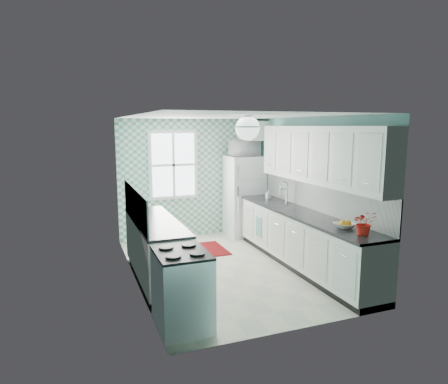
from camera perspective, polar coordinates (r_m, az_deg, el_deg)
name	(u,v)px	position (r m, az deg, el deg)	size (l,w,h in m)	color
floor	(227,268)	(6.81, 0.36, -10.87)	(3.00, 4.40, 0.02)	beige
ceiling	(227,116)	(6.39, 0.39, 10.85)	(3.00, 4.40, 0.02)	white
wall_back	(189,178)	(8.55, -5.01, 1.99)	(3.00, 0.02, 2.50)	#64A7A1
wall_front	(299,226)	(4.54, 10.60, -4.79)	(3.00, 0.02, 2.50)	#64A7A1
wall_left	(132,201)	(6.10, -12.95, -1.21)	(0.02, 4.40, 2.50)	#64A7A1
wall_right	(307,189)	(7.16, 11.71, 0.38)	(0.02, 4.40, 2.50)	#64A7A1
accent_wall	(189,178)	(8.53, -4.97, 1.97)	(3.00, 0.01, 2.50)	#60A88E
window	(173,165)	(8.38, -7.25, 3.86)	(1.04, 0.05, 1.44)	white
backsplash_right	(318,196)	(6.83, 13.34, -0.58)	(0.02, 3.60, 0.51)	white
backsplash_left	(135,205)	(6.04, -12.63, -1.84)	(0.02, 2.15, 0.51)	white
upper_cabinets_right	(319,155)	(6.49, 13.44, 5.18)	(0.33, 3.20, 0.90)	silver
upper_cabinet_fridge	(252,131)	(8.58, 4.08, 8.72)	(0.40, 0.74, 0.40)	silver
ceiling_light	(247,128)	(5.65, 3.38, 9.12)	(0.34, 0.34, 0.35)	silver
base_cabinets_right	(302,241)	(6.84, 11.09, -6.90)	(0.60, 3.60, 0.90)	white
countertop_right	(302,214)	(6.72, 11.11, -3.06)	(0.63, 3.60, 0.04)	black
base_cabinets_left	(156,251)	(6.27, -9.75, -8.36)	(0.60, 2.15, 0.90)	white
countertop_left	(156,221)	(6.15, -9.74, -4.17)	(0.63, 2.15, 0.04)	black
fridge	(244,196)	(8.61, 2.88, -0.55)	(0.75, 0.74, 1.72)	white
stove	(182,288)	(4.83, -6.01, -13.48)	(0.60, 0.75, 0.90)	silver
sink	(279,204)	(7.42, 7.89, -1.70)	(0.47, 0.39, 0.53)	silver
rug	(208,249)	(7.76, -2.35, -8.17)	(0.65, 0.93, 0.01)	maroon
dish_towel	(259,227)	(7.53, 5.01, -5.00)	(0.02, 0.25, 0.37)	teal
fruit_bowl	(345,225)	(5.85, 16.87, -4.59)	(0.28, 0.28, 0.07)	silver
potted_plant	(365,223)	(5.53, 19.44, -4.17)	(0.29, 0.26, 0.33)	#AE1D18
soap_bottle	(268,194)	(7.88, 6.33, -0.31)	(0.08, 0.08, 0.17)	#9BACB2
microwave	(244,148)	(8.50, 2.94, 6.27)	(0.59, 0.40, 0.33)	white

